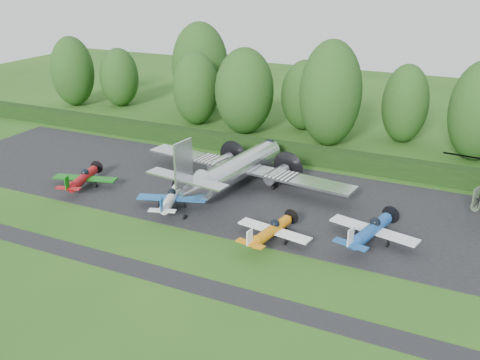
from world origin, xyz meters
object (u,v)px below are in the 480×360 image
at_px(light_plane_white, 171,198).
at_px(light_plane_orange, 271,231).
at_px(light_plane_blue, 371,230).
at_px(transport_plane, 238,168).
at_px(light_plane_red, 83,178).

distance_m(light_plane_white, light_plane_orange, 10.92).
bearing_deg(light_plane_blue, light_plane_white, 170.52).
distance_m(transport_plane, light_plane_blue, 15.82).
distance_m(light_plane_red, light_plane_blue, 28.62).
xyz_separation_m(light_plane_red, light_plane_orange, (21.31, -2.42, -0.02)).
distance_m(transport_plane, light_plane_white, 7.95).
height_order(light_plane_orange, light_plane_blue, light_plane_blue).
distance_m(light_plane_orange, light_plane_blue, 7.98).
bearing_deg(transport_plane, light_plane_white, -122.56).
relative_size(light_plane_orange, light_plane_blue, 0.87).
distance_m(transport_plane, light_plane_red, 15.51).
bearing_deg(light_plane_red, light_plane_orange, 8.64).
relative_size(light_plane_white, light_plane_orange, 1.00).
height_order(light_plane_red, light_plane_orange, light_plane_red).
relative_size(light_plane_red, light_plane_white, 1.01).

